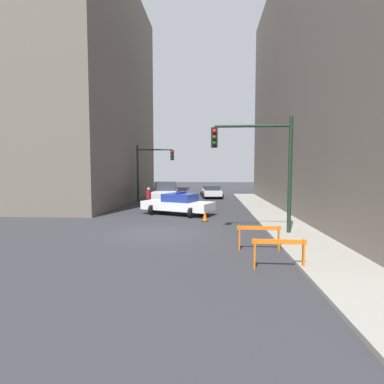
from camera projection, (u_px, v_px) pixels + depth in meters
ground_plane at (161, 232)px, 14.17m from camera, size 120.00×120.00×0.00m
sidewalk_right at (294, 233)px, 13.76m from camera, size 2.40×44.00×0.12m
building_corner_left at (59, 93)px, 28.14m from camera, size 14.00×20.00×20.47m
building_right at (372, 76)px, 20.57m from camera, size 12.00×28.00×18.77m
traffic_light_near at (264, 157)px, 13.44m from camera, size 3.64×0.35×5.20m
traffic_light_far at (149, 165)px, 27.35m from camera, size 3.44×0.35×5.20m
police_car at (178, 204)px, 19.80m from camera, size 5.05×3.55×1.52m
white_truck at (165, 193)px, 26.52m from camera, size 2.88×5.52×1.90m
parked_car_near at (212, 191)px, 31.84m from camera, size 2.55×4.46×1.31m
pedestrian_crossing at (149, 198)px, 22.15m from camera, size 0.51×0.51×1.66m
barrier_front at (279, 249)px, 8.90m from camera, size 1.60×0.18×0.90m
barrier_mid at (259, 234)px, 11.01m from camera, size 1.60×0.16×0.90m
traffic_cone at (205, 216)px, 17.23m from camera, size 0.36×0.36×0.66m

